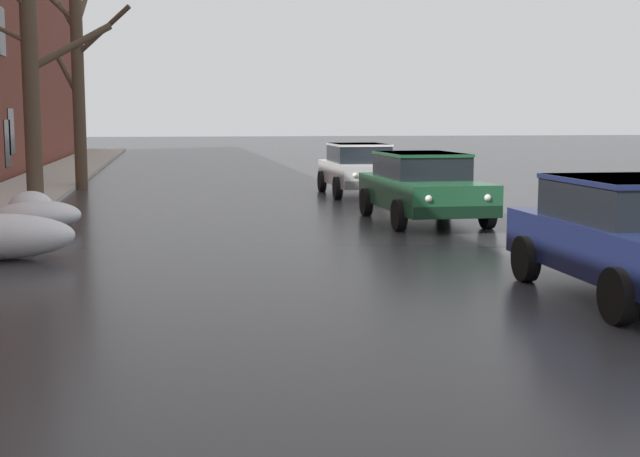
{
  "coord_description": "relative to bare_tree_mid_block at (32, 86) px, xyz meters",
  "views": [
    {
      "loc": [
        -2.36,
        -0.85,
        2.13
      ],
      "look_at": [
        -0.69,
        8.65,
        0.89
      ],
      "focal_mm": 48.49,
      "sensor_mm": 36.0,
      "label": 1
    }
  ],
  "objects": [
    {
      "name": "snow_bank_near_corner_left",
      "position": [
        0.06,
        -0.61,
        -2.44
      ],
      "size": [
        1.62,
        1.12,
        0.74
      ],
      "color": "white",
      "rests_on": "ground"
    },
    {
      "name": "snow_bank_near_corner_right",
      "position": [
        9.99,
        12.52,
        -2.49
      ],
      "size": [
        2.55,
        1.25,
        0.52
      ],
      "color": "white",
      "rests_on": "ground"
    },
    {
      "name": "bare_tree_mid_block",
      "position": [
        0.0,
        0.0,
        0.0
      ],
      "size": [
        3.28,
        1.48,
        5.23
      ],
      "color": "#4C3D2D",
      "rests_on": "ground"
    },
    {
      "name": "bare_tree_far_down_block",
      "position": [
        -0.01,
        9.31,
        0.49
      ],
      "size": [
        3.02,
        2.36,
        6.24
      ],
      "color": "#4C3D2D",
      "rests_on": "ground"
    },
    {
      "name": "sedan_darkblue_approaching_near_lane",
      "position": [
        8.05,
        -8.34,
        -2.0
      ],
      "size": [
        1.99,
        3.98,
        1.42
      ],
      "color": "navy",
      "rests_on": "ground"
    },
    {
      "name": "sedan_green_parked_kerbside_close",
      "position": [
        7.74,
        -0.57,
        -2.0
      ],
      "size": [
        1.99,
        4.33,
        1.42
      ],
      "color": "#1E5633",
      "rests_on": "ground"
    },
    {
      "name": "sedan_white_parked_kerbside_mid",
      "position": [
        7.83,
        5.8,
        -2.0
      ],
      "size": [
        1.93,
        4.11,
        1.42
      ],
      "color": "silver",
      "rests_on": "ground"
    }
  ]
}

